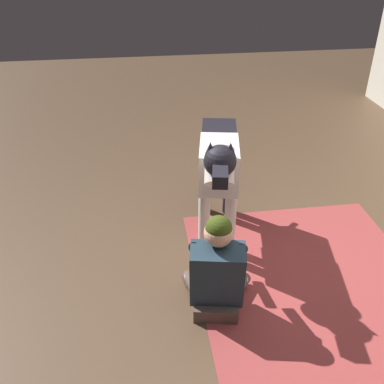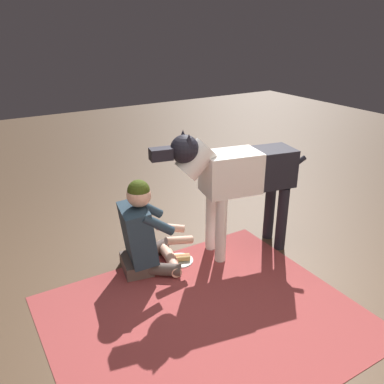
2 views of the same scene
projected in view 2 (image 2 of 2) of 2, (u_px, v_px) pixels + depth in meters
name	position (u px, v px, depth m)	size (l,w,h in m)	color
ground_plane	(186.00, 288.00, 3.42)	(15.00, 15.00, 0.00)	brown
area_rug	(206.00, 317.00, 3.08)	(2.26, 1.92, 0.01)	#9C3B3A
person_sitting_on_floor	(143.00, 234.00, 3.56)	(0.67, 0.57, 0.86)	brown
large_dog	(237.00, 175.00, 3.68)	(1.52, 0.48, 1.24)	silver
hot_dog_on_plate	(180.00, 259.00, 3.80)	(0.25, 0.25, 0.06)	silver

